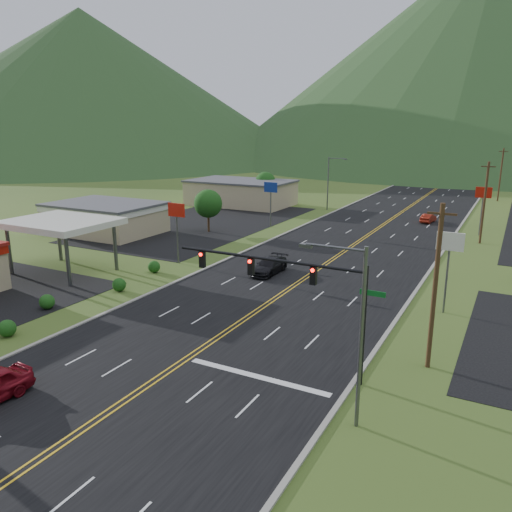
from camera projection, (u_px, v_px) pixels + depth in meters
The scene contains 22 objects.
ground at pixel (20, 473), 21.00m from camera, with size 500.00×500.00×0.00m, color #334D1B.
road at pixel (20, 473), 21.00m from camera, with size 20.00×460.00×0.04m, color black.
traffic_signal at pixel (297, 284), 28.65m from camera, with size 13.10×0.43×7.00m.
streetlight_east at pixel (355, 326), 23.15m from camera, with size 3.28×0.25×9.00m.
streetlight_west at pixel (330, 180), 84.76m from camera, with size 3.28×0.25×9.00m.
gas_canopy at pixel (60, 224), 48.53m from camera, with size 10.00×8.00×5.30m.
building_west_mid at pixel (105, 216), 67.40m from camera, with size 14.40×10.40×4.10m.
building_west_far at pixel (241, 192), 91.20m from camera, with size 18.40×11.40×4.50m.
pole_sign_west_a at pixel (177, 216), 51.69m from camera, with size 2.00×0.18×6.40m.
pole_sign_west_b at pixel (271, 192), 70.48m from camera, with size 2.00×0.18×6.40m.
pole_sign_east_a at pixel (449, 250), 37.73m from camera, with size 2.00×0.18×6.40m.
pole_sign_east_b at pixel (483, 197), 65.05m from camera, with size 2.00×0.18×6.40m.
tree_west_a at pixel (208, 204), 67.52m from camera, with size 3.84×3.84×5.82m.
tree_west_b at pixel (265, 182), 92.84m from camera, with size 3.84×3.84×5.82m.
utility_pole_a at pixel (435, 286), 28.94m from camera, with size 1.60×0.28×10.00m.
utility_pole_b at pixel (484, 202), 60.54m from camera, with size 1.60×0.28×10.00m.
utility_pole_c at pixel (501, 174), 94.70m from camera, with size 1.60×0.28×10.00m.
utility_pole_d at pixel (508, 161), 128.86m from camera, with size 1.60×0.28×10.00m.
mountain_n at pixel (490, 52), 198.07m from camera, with size 220.00×220.00×85.00m, color #203A1A.
mountain_nw at pixel (85, 86), 207.57m from camera, with size 190.00×190.00×60.00m, color #203A1A.
car_dark_mid at pixel (269, 266), 49.04m from camera, with size 2.11×5.19×1.51m, color black.
car_red_far at pixel (428, 218), 74.69m from camera, with size 1.37×3.94×1.30m, color maroon.
Camera 1 is at (17.23, -11.20, 14.20)m, focal length 35.00 mm.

